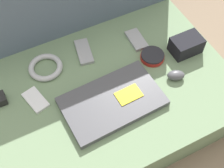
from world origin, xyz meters
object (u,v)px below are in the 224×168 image
laptop (112,101)px  speaker_puck (152,56)px  phone_small (36,100)px  camera_pouch (186,45)px  phone_silver (84,52)px  computer_mouse (176,75)px  phone_black (136,40)px

laptop → speaker_puck: (0.23, 0.11, -0.00)m
phone_small → camera_pouch: (0.61, -0.04, 0.03)m
speaker_puck → phone_silver: speaker_puck is taller
computer_mouse → phone_silver: bearing=156.9°
speaker_puck → camera_pouch: camera_pouch is taller
speaker_puck → laptop: bearing=-154.1°
computer_mouse → speaker_puck: computer_mouse is taller
computer_mouse → phone_small: size_ratio=0.68×
computer_mouse → camera_pouch: (0.11, 0.10, 0.02)m
computer_mouse → camera_pouch: camera_pouch is taller
laptop → speaker_puck: bearing=23.4°
laptop → phone_small: size_ratio=3.17×
laptop → phone_black: laptop is taller
laptop → phone_black: (0.22, 0.22, -0.01)m
computer_mouse → camera_pouch: 0.15m
speaker_puck → phone_silver: 0.27m
speaker_puck → phone_black: bearing=95.6°
speaker_puck → phone_small: bearing=177.7°
laptop → speaker_puck: size_ratio=3.80×
computer_mouse → speaker_puck: 0.13m
phone_silver → camera_pouch: bearing=-14.8°
laptop → phone_silver: (0.00, 0.26, -0.01)m
computer_mouse → phone_silver: 0.37m
laptop → camera_pouch: (0.37, 0.09, 0.02)m
laptop → camera_pouch: 0.38m
phone_black → phone_silver: bearing=172.5°
speaker_puck → camera_pouch: (0.14, -0.03, 0.02)m
computer_mouse → speaker_puck: size_ratio=0.82×
camera_pouch → phone_black: bearing=137.7°
phone_black → phone_small: 0.47m
phone_silver → laptop: bearing=-80.6°
laptop → phone_black: size_ratio=3.16×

